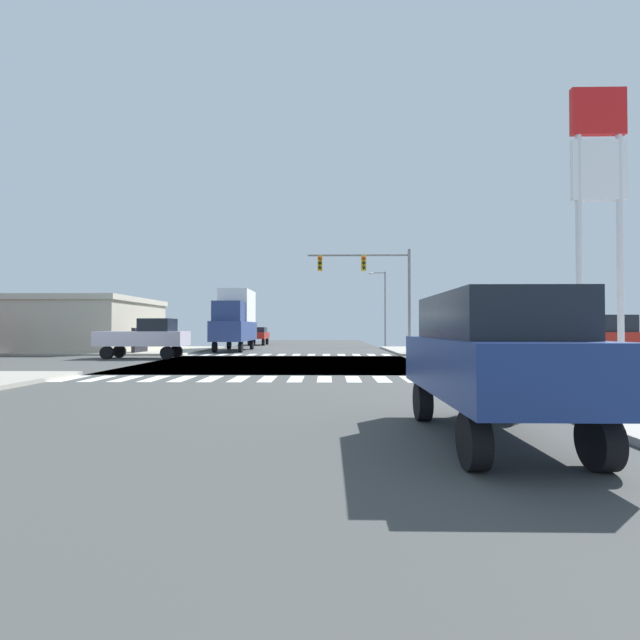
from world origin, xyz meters
TOP-DOWN VIEW (x-y plane):
  - ground at (0.00, 0.00)m, footprint 90.00×90.00m
  - sidewalk_corner_ne at (13.00, 12.00)m, footprint 12.00×12.00m
  - sidewalk_corner_nw at (-13.00, 12.00)m, footprint 12.00×12.00m
  - crosswalk_near at (-0.25, -7.30)m, footprint 13.50×2.00m
  - crosswalk_far at (-0.25, 7.30)m, footprint 13.50×2.00m
  - traffic_signal_mast at (5.25, 7.56)m, footprint 6.94×0.55m
  - gas_station_sign at (10.42, -9.70)m, footprint 1.60×0.20m
  - street_lamp at (7.59, 20.93)m, footprint 1.78×0.32m
  - bank_building at (-17.93, 12.11)m, footprint 13.41×10.44m
  - sedan_nearside_1 at (17.01, 3.50)m, footprint 4.30×1.80m
  - suv_farside_1 at (13.53, -3.50)m, footprint 4.60×1.96m
  - suv_leading_3 at (5.00, -16.00)m, footprint 1.96×4.60m
  - sedan_middle_3 at (-5.00, 25.01)m, footprint 1.80×4.30m
  - box_truck_outer_1 at (-5.00, 12.84)m, footprint 2.40×7.20m
  - pickup_inner_1 at (-8.39, 3.50)m, footprint 5.10×2.00m

SIDE VIEW (x-z plane):
  - ground at x=0.00m, z-range -0.05..0.00m
  - crosswalk_near at x=-0.25m, z-range 0.00..0.01m
  - crosswalk_far at x=-0.25m, z-range 0.00..0.01m
  - sidewalk_corner_ne at x=13.00m, z-range 0.00..0.14m
  - sidewalk_corner_nw at x=-13.00m, z-range 0.00..0.14m
  - sedan_nearside_1 at x=17.01m, z-range 0.18..2.06m
  - sedan_middle_3 at x=-5.00m, z-range 0.18..2.06m
  - pickup_inner_1 at x=-8.39m, z-range 0.12..2.47m
  - suv_farside_1 at x=13.53m, z-range 0.22..2.56m
  - suv_leading_3 at x=5.00m, z-range 0.22..2.56m
  - bank_building at x=-17.93m, z-range 0.01..4.13m
  - box_truck_outer_1 at x=-5.00m, z-range 0.14..4.99m
  - street_lamp at x=7.59m, z-range 0.77..7.99m
  - traffic_signal_mast at x=5.25m, z-range 1.70..8.82m
  - gas_station_sign at x=10.42m, z-range 1.76..10.69m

